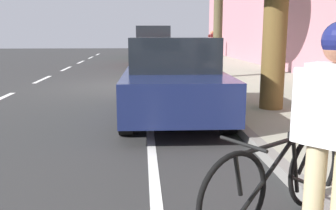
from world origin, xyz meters
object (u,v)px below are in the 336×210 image
parked_sedan_dark_blue_second (172,78)px  cyclist_with_backpack (336,117)px  pedestrian_on_phone (212,42)px  parked_suv_green_far (149,43)px  parked_suv_red_mid (154,45)px  bicycle_at_curb (278,179)px

parked_sedan_dark_blue_second → cyclist_with_backpack: size_ratio=2.67×
pedestrian_on_phone → parked_suv_green_far: bearing=160.3°
parked_suv_red_mid → cyclist_with_backpack: (0.70, -17.26, -0.02)m
parked_sedan_dark_blue_second → parked_suv_red_mid: 12.59m
parked_suv_green_far → cyclist_with_backpack: parked_suv_green_far is taller
cyclist_with_backpack → parked_sedan_dark_blue_second: bearing=99.3°
pedestrian_on_phone → parked_suv_red_mid: bearing=-130.6°
bicycle_at_curb → pedestrian_on_phone: (3.45, 21.41, 0.70)m
cyclist_with_backpack → pedestrian_on_phone: pedestrian_on_phone is taller
parked_suv_red_mid → bicycle_at_curb: (0.48, -16.83, -0.64)m
cyclist_with_backpack → pedestrian_on_phone: (3.23, 21.84, 0.08)m
bicycle_at_curb → cyclist_with_backpack: size_ratio=0.92×
parked_sedan_dark_blue_second → parked_suv_green_far: 18.63m
parked_sedan_dark_blue_second → bicycle_at_curb: (0.55, -4.24, -0.36)m
parked_suv_red_mid → cyclist_with_backpack: bearing=-87.7°
cyclist_with_backpack → pedestrian_on_phone: 22.08m
parked_suv_green_far → pedestrian_on_phone: parked_suv_green_far is taller
parked_suv_red_mid → pedestrian_on_phone: parked_suv_red_mid is taller
parked_suv_red_mid → parked_suv_green_far: size_ratio=1.00×
pedestrian_on_phone → cyclist_with_backpack: bearing=-98.4°
parked_suv_red_mid → bicycle_at_curb: bearing=-88.4°
cyclist_with_backpack → pedestrian_on_phone: bearing=81.6°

